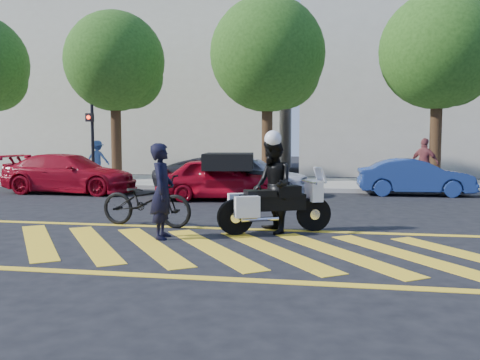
% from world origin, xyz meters
% --- Properties ---
extents(ground, '(90.00, 90.00, 0.00)m').
position_xyz_m(ground, '(0.00, 0.00, 0.00)').
color(ground, black).
rests_on(ground, ground).
extents(sidewalk, '(60.00, 5.00, 0.15)m').
position_xyz_m(sidewalk, '(0.00, 12.00, 0.07)').
color(sidewalk, '#9E998E').
rests_on(sidewalk, ground).
extents(crosswalk, '(12.33, 4.00, 0.01)m').
position_xyz_m(crosswalk, '(-0.04, 0.00, 0.00)').
color(crosswalk, yellow).
rests_on(crosswalk, ground).
extents(building_left, '(16.00, 8.00, 10.00)m').
position_xyz_m(building_left, '(-8.00, 21.00, 5.00)').
color(building_left, beige).
rests_on(building_left, ground).
extents(building_right, '(16.00, 8.00, 11.00)m').
position_xyz_m(building_right, '(9.00, 21.00, 5.50)').
color(building_right, beige).
rests_on(building_right, ground).
extents(tree_left, '(4.20, 4.20, 7.26)m').
position_xyz_m(tree_left, '(-6.37, 12.06, 4.99)').
color(tree_left, black).
rests_on(tree_left, ground).
extents(tree_center, '(4.60, 4.60, 7.56)m').
position_xyz_m(tree_center, '(0.13, 12.06, 5.10)').
color(tree_center, black).
rests_on(tree_center, ground).
extents(tree_right, '(4.40, 4.40, 7.41)m').
position_xyz_m(tree_right, '(6.63, 12.06, 5.05)').
color(tree_right, black).
rests_on(tree_right, ground).
extents(signal_pole, '(0.28, 0.43, 3.20)m').
position_xyz_m(signal_pole, '(-6.50, 9.74, 1.92)').
color(signal_pole, black).
rests_on(signal_pole, ground).
extents(officer_bike, '(0.52, 0.72, 1.82)m').
position_xyz_m(officer_bike, '(-0.61, 0.68, 0.91)').
color(officer_bike, black).
rests_on(officer_bike, ground).
extents(bicycle, '(2.22, 1.07, 1.12)m').
position_xyz_m(bicycle, '(-1.39, 1.89, 0.56)').
color(bicycle, black).
rests_on(bicycle, ground).
extents(police_motorcycle, '(2.23, 1.32, 1.05)m').
position_xyz_m(police_motorcycle, '(1.42, 1.60, 0.57)').
color(police_motorcycle, black).
rests_on(police_motorcycle, ground).
extents(officer_moto, '(1.04, 1.14, 1.91)m').
position_xyz_m(officer_moto, '(1.40, 1.61, 0.95)').
color(officer_moto, black).
rests_on(officer_moto, ground).
extents(red_convertible, '(4.05, 2.05, 1.32)m').
position_xyz_m(red_convertible, '(-0.82, 6.80, 0.66)').
color(red_convertible, '#A30718').
rests_on(red_convertible, ground).
extents(parked_left, '(4.78, 2.08, 1.37)m').
position_xyz_m(parked_left, '(-6.39, 7.80, 0.68)').
color(parked_left, '#A20A1B').
rests_on(parked_left, ground).
extents(parked_mid_left, '(4.76, 2.29, 1.31)m').
position_xyz_m(parked_mid_left, '(-0.90, 8.10, 0.65)').
color(parked_mid_left, black).
rests_on(parked_mid_left, ground).
extents(parked_mid_right, '(3.99, 1.71, 1.34)m').
position_xyz_m(parked_mid_right, '(-0.10, 8.15, 0.67)').
color(parked_mid_right, silver).
rests_on(parked_mid_right, ground).
extents(parked_right, '(3.77, 1.41, 1.23)m').
position_xyz_m(parked_right, '(5.34, 9.20, 0.61)').
color(parked_right, navy).
rests_on(parked_right, ground).
extents(pedestrian_left, '(1.12, 0.70, 1.66)m').
position_xyz_m(pedestrian_left, '(-8.09, 13.47, 0.98)').
color(pedestrian_left, '#365594').
rests_on(pedestrian_left, sidewalk).
extents(pedestrian_right, '(1.09, 0.96, 1.77)m').
position_xyz_m(pedestrian_right, '(5.77, 10.00, 1.03)').
color(pedestrian_right, '#904141').
rests_on(pedestrian_right, sidewalk).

